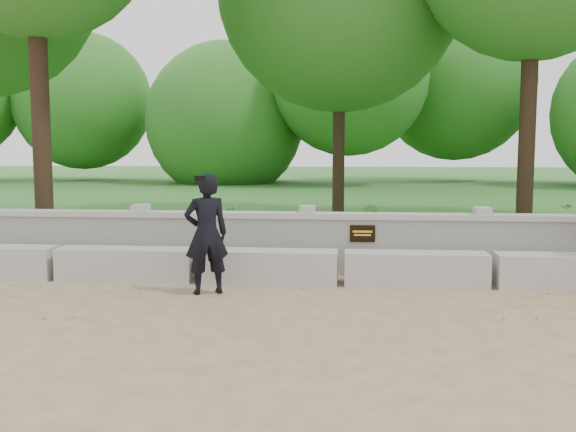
# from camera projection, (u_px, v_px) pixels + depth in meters

# --- Properties ---
(ground) EXTENTS (80.00, 80.00, 0.00)m
(ground) POSITION_uv_depth(u_px,v_px,m) (339.00, 322.00, 6.84)
(ground) COLOR tan
(ground) RESTS_ON ground
(lawn) EXTENTS (40.00, 22.00, 0.25)m
(lawn) POSITION_uv_depth(u_px,v_px,m) (344.00, 201.00, 20.68)
(lawn) COLOR #235A1D
(lawn) RESTS_ON ground
(concrete_bench) EXTENTS (11.90, 0.45, 0.45)m
(concrete_bench) POSITION_uv_depth(u_px,v_px,m) (341.00, 268.00, 8.69)
(concrete_bench) COLOR #ABA9A1
(concrete_bench) RESTS_ON ground
(parapet_wall) EXTENTS (12.50, 0.35, 0.90)m
(parapet_wall) POSITION_uv_depth(u_px,v_px,m) (341.00, 243.00, 9.36)
(parapet_wall) COLOR #A19F98
(parapet_wall) RESTS_ON ground
(man_main) EXTENTS (0.66, 0.62, 1.53)m
(man_main) POSITION_uv_depth(u_px,v_px,m) (206.00, 234.00, 8.07)
(man_main) COLOR black
(man_main) RESTS_ON ground
(shrub_a) EXTENTS (0.33, 0.37, 0.58)m
(shrub_a) POSITION_uv_depth(u_px,v_px,m) (194.00, 230.00, 10.26)
(shrub_a) COLOR #2B7E31
(shrub_a) RESTS_ON lawn
(shrub_b) EXTENTS (0.41, 0.41, 0.58)m
(shrub_b) POSITION_uv_depth(u_px,v_px,m) (371.00, 221.00, 11.38)
(shrub_b) COLOR #2B7E31
(shrub_b) RESTS_ON lawn
(shrub_d) EXTENTS (0.44, 0.44, 0.59)m
(shrub_d) POSITION_uv_depth(u_px,v_px,m) (230.00, 220.00, 11.61)
(shrub_d) COLOR #2B7E31
(shrub_d) RESTS_ON lawn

